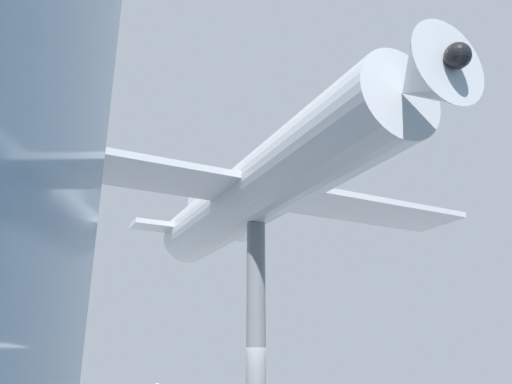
{
  "coord_description": "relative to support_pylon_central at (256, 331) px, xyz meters",
  "views": [
    {
      "loc": [
        2.85,
        13.19,
        2.0
      ],
      "look_at": [
        0.0,
        0.0,
        6.77
      ],
      "focal_mm": 35.0,
      "sensor_mm": 36.0,
      "label": 1
    }
  ],
  "objects": [
    {
      "name": "suspended_airplane",
      "position": [
        -0.06,
        0.25,
        3.87
      ],
      "size": [
        14.51,
        13.61,
        3.09
      ],
      "rotation": [
        0.0,
        0.0,
        0.25
      ],
      "color": "#B2B7BC",
      "rests_on": "support_pylon_central"
    },
    {
      "name": "support_pylon_central",
      "position": [
        0.0,
        0.0,
        0.0
      ],
      "size": [
        0.51,
        0.51,
        5.82
      ],
      "color": "slate",
      "rests_on": "ground_plane"
    }
  ]
}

